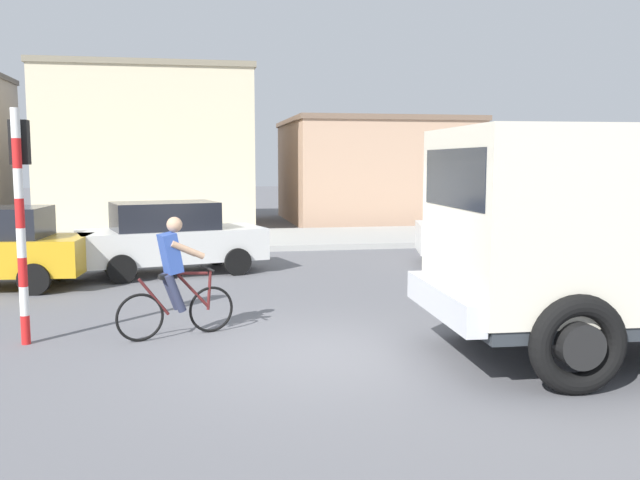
{
  "coord_description": "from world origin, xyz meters",
  "views": [
    {
      "loc": [
        -1.54,
        -8.59,
        2.5
      ],
      "look_at": [
        0.53,
        2.5,
        1.2
      ],
      "focal_mm": 38.6,
      "sensor_mm": 36.0,
      "label": 1
    }
  ],
  "objects": [
    {
      "name": "sidewalk_far",
      "position": [
        0.0,
        12.71,
        0.08
      ],
      "size": [
        80.0,
        5.0,
        0.16
      ],
      "primitive_type": "cube",
      "color": "#ADADA8",
      "rests_on": "ground"
    },
    {
      "name": "traffic_light_pole",
      "position": [
        -3.82,
        1.27,
        2.07
      ],
      "size": [
        0.24,
        0.43,
        3.2
      ],
      "color": "red",
      "rests_on": "ground"
    },
    {
      "name": "car_red_near",
      "position": [
        5.85,
        6.86,
        0.82
      ],
      "size": [
        4.29,
        2.6,
        1.6
      ],
      "color": "white",
      "rests_on": "ground"
    },
    {
      "name": "cyclist",
      "position": [
        -1.8,
        1.22,
        0.86
      ],
      "size": [
        1.64,
        0.71,
        1.72
      ],
      "color": "black",
      "rests_on": "ground"
    },
    {
      "name": "car_far_side",
      "position": [
        -2.04,
        6.95,
        0.82
      ],
      "size": [
        4.3,
        2.63,
        1.6
      ],
      "color": "white",
      "rests_on": "ground"
    },
    {
      "name": "building_mid_block",
      "position": [
        -3.05,
        18.77,
        2.94
      ],
      "size": [
        7.51,
        7.19,
        5.87
      ],
      "color": "beige",
      "rests_on": "ground"
    },
    {
      "name": "building_corner_right",
      "position": [
        5.96,
        19.54,
        2.11
      ],
      "size": [
        7.24,
        7.41,
        4.21
      ],
      "color": "tan",
      "rests_on": "ground"
    },
    {
      "name": "ground_plane",
      "position": [
        0.0,
        0.0,
        0.0
      ],
      "size": [
        120.0,
        120.0,
        0.0
      ],
      "primitive_type": "plane",
      "color": "slate"
    }
  ]
}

